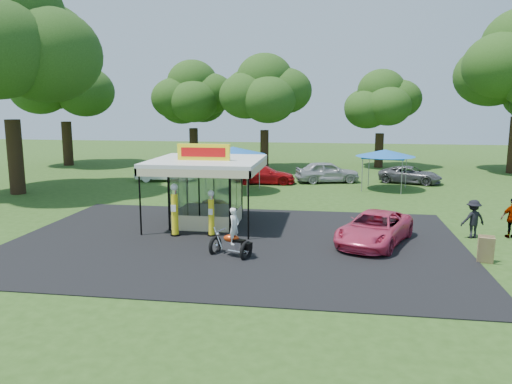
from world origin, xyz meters
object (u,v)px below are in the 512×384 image
gas_station_kiosk (207,191)px  bg_car_b (264,175)px  gas_pump_left (175,211)px  bg_car_c (327,172)px  a_frame_sign (486,250)px  spectator_east_a (473,219)px  tent_west (233,151)px  motorcycle (233,237)px  kiosk_car (217,207)px  gas_pump_right (211,214)px  pink_sedan (374,228)px  bg_car_d (410,175)px  bg_car_a (165,171)px  tent_east (385,153)px

gas_station_kiosk → bg_car_b: size_ratio=1.13×
gas_pump_left → bg_car_c: size_ratio=0.51×
a_frame_sign → spectator_east_a: (0.50, 3.84, 0.35)m
bg_car_c → tent_west: bearing=113.1°
gas_pump_left → motorcycle: gas_pump_left is taller
motorcycle → kiosk_car: size_ratio=0.75×
gas_pump_right → pink_sedan: bearing=-1.3°
gas_pump_left → bg_car_d: 22.28m
bg_car_c → tent_west: tent_west is taller
gas_station_kiosk → gas_pump_left: bearing=-111.5°
a_frame_sign → bg_car_a: bg_car_a is taller
a_frame_sign → gas_pump_right: bearing=-178.2°
pink_sedan → bg_car_a: bg_car_a is taller
bg_car_b → gas_station_kiosk: bearing=170.1°
motorcycle → tent_east: (7.59, 17.25, 1.81)m
kiosk_car → bg_car_b: size_ratio=0.59×
tent_west → tent_east: tent_west is taller
bg_car_d → pink_sedan: bearing=-175.1°
spectator_east_a → bg_car_c: bearing=-86.1°
spectator_east_a → bg_car_c: size_ratio=0.36×
tent_east → gas_pump_right: bearing=-122.8°
kiosk_car → motorcycle: bearing=-162.2°
tent_west → a_frame_sign: bearing=-48.0°
gas_pump_right → a_frame_sign: 11.69m
gas_pump_right → bg_car_a: (-7.68, 15.93, -0.28)m
gas_pump_left → bg_car_d: (13.18, 17.95, -0.54)m
bg_car_b → gas_pump_left: bearing=167.4°
bg_car_b → tent_west: size_ratio=1.06×
bg_car_b → bg_car_d: bearing=-85.6°
spectator_east_a → bg_car_d: bearing=-108.3°
a_frame_sign → tent_east: (-2.25, 16.56, 2.09)m
gas_pump_right → motorcycle: (1.61, -2.96, -0.23)m
gas_pump_left → bg_car_c: gas_pump_left is taller
motorcycle → bg_car_c: 20.36m
gas_pump_left → spectator_east_a: bearing=7.6°
spectator_east_a → bg_car_a: 24.33m
bg_car_b → bg_car_c: size_ratio=0.97×
motorcycle → a_frame_sign: size_ratio=1.97×
pink_sedan → tent_west: (-8.73, 12.07, 2.16)m
gas_station_kiosk → gas_pump_right: gas_station_kiosk is taller
gas_pump_right → bg_car_b: (0.30, 15.75, -0.35)m
gas_pump_right → tent_east: size_ratio=0.53×
bg_car_a → tent_west: (6.35, -4.02, 2.10)m
gas_pump_right → bg_car_b: size_ratio=0.46×
gas_station_kiosk → tent_east: size_ratio=1.30×
gas_station_kiosk → bg_car_a: 15.46m
gas_pump_left → motorcycle: bearing=-39.5°
gas_station_kiosk → kiosk_car: size_ratio=1.92×
gas_pump_right → tent_west: tent_west is taller
bg_car_a → tent_east: tent_east is taller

